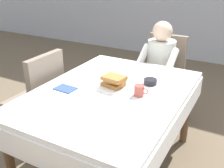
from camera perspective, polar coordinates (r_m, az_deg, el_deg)
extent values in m
plane|color=brown|center=(2.51, -0.21, -16.90)|extent=(14.00, 14.00, 0.00)
cube|color=white|center=(2.11, -0.24, -1.93)|extent=(1.10, 1.50, 0.04)
cube|color=white|center=(1.65, -13.53, -15.45)|extent=(1.10, 0.01, 0.18)
cube|color=white|center=(2.78, 7.33, 1.99)|extent=(1.10, 0.01, 0.18)
cube|color=white|center=(2.45, -11.69, -1.48)|extent=(0.01, 1.50, 0.18)
cube|color=white|center=(1.99, 14.07, -8.10)|extent=(0.01, 1.50, 0.18)
cylinder|color=brown|center=(2.14, -21.07, -15.05)|extent=(0.07, 0.07, 0.70)
cylinder|color=brown|center=(3.01, -1.87, -1.53)|extent=(0.07, 0.07, 0.70)
cylinder|color=brown|center=(2.70, 15.65, -5.59)|extent=(0.07, 0.07, 0.70)
cube|color=#7A6B5B|center=(3.11, 10.16, 0.54)|extent=(0.44, 0.44, 0.05)
cube|color=#7A6B5B|center=(3.20, 11.70, 6.14)|extent=(0.44, 0.06, 0.48)
cylinder|color=#2D2319|center=(3.01, 11.94, -5.25)|extent=(0.04, 0.04, 0.40)
cylinder|color=#2D2319|center=(3.11, 5.63, -3.78)|extent=(0.04, 0.04, 0.40)
cylinder|color=#2D2319|center=(3.32, 13.84, -2.55)|extent=(0.04, 0.04, 0.40)
cylinder|color=#2D2319|center=(3.41, 8.05, -1.30)|extent=(0.04, 0.04, 0.40)
cylinder|color=silver|center=(3.01, 10.38, 4.87)|extent=(0.30, 0.30, 0.46)
sphere|color=beige|center=(2.90, 10.74, 11.04)|extent=(0.21, 0.21, 0.21)
cylinder|color=silver|center=(2.81, 12.62, 4.86)|extent=(0.08, 0.29, 0.23)
cylinder|color=silver|center=(2.91, 6.59, 5.93)|extent=(0.08, 0.29, 0.23)
cylinder|color=#383D51|center=(3.01, 10.05, -4.58)|extent=(0.10, 0.10, 0.45)
cylinder|color=#383D51|center=(3.05, 7.22, -3.92)|extent=(0.10, 0.10, 0.45)
cube|color=#7A6B5B|center=(2.73, -16.45, -3.60)|extent=(0.44, 0.44, 0.05)
cube|color=#7A6B5B|center=(2.49, -13.86, 0.74)|extent=(0.06, 0.44, 0.48)
cylinder|color=#2D2319|center=(2.86, -21.06, -8.17)|extent=(0.04, 0.04, 0.40)
cylinder|color=#2D2319|center=(3.06, -16.06, -5.22)|extent=(0.04, 0.04, 0.40)
cylinder|color=#2D2319|center=(2.62, -15.77, -10.47)|extent=(0.04, 0.04, 0.40)
cylinder|color=#2D2319|center=(2.84, -10.78, -7.05)|extent=(0.04, 0.04, 0.40)
cylinder|color=white|center=(2.15, 0.57, -0.58)|extent=(0.28, 0.28, 0.02)
cube|color=#A36B33|center=(2.14, 0.20, -0.05)|extent=(0.19, 0.15, 0.03)
cube|color=#A36B33|center=(2.14, 0.58, 0.75)|extent=(0.18, 0.14, 0.03)
cube|color=#A36B33|center=(2.11, 0.42, 1.29)|extent=(0.19, 0.16, 0.03)
cylinder|color=#B24C42|center=(2.02, 5.80, -1.40)|extent=(0.08, 0.08, 0.08)
torus|color=#B24C42|center=(2.00, 7.12, -1.58)|extent=(0.05, 0.01, 0.05)
cylinder|color=black|center=(2.23, 8.20, 0.50)|extent=(0.11, 0.11, 0.04)
cube|color=silver|center=(2.23, -3.99, 0.08)|extent=(0.02, 0.18, 0.00)
cube|color=silver|center=(2.06, 4.96, -1.97)|extent=(0.03, 0.20, 0.00)
cube|color=silver|center=(1.91, -4.05, -4.25)|extent=(0.15, 0.04, 0.00)
cube|color=#334C7F|center=(2.16, -9.93, -0.97)|extent=(0.18, 0.13, 0.01)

